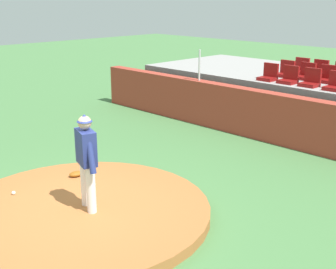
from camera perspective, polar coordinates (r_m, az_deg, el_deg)
The scene contains 17 objects.
ground_plane at distance 8.61m, azimuth -10.70°, elevation -10.01°, with size 60.00×60.00×0.00m, color #477741.
pitchers_mound at distance 8.56m, azimuth -10.74°, elevation -9.44°, with size 4.69×4.69×0.19m, color #A56132.
pitcher at distance 8.05m, azimuth -10.18°, elevation -2.56°, with size 0.76×0.39×1.75m.
baseball at distance 9.33m, azimuth -18.77°, elevation -6.93°, with size 0.07×0.07×0.07m, color white.
fielding_glove at distance 9.88m, azimuth -11.44°, elevation -4.86°, with size 0.30×0.20×0.11m, color #905016.
brick_barrier at distance 12.72m, azimuth 13.29°, elevation 2.01°, with size 13.98×0.40×1.36m, color #A1382A.
fence_post_left at distance 14.13m, azimuth 3.96°, elevation 8.66°, with size 0.06×0.06×0.95m, color silver.
bleacher_platform at distance 15.14m, azimuth 19.11°, elevation 4.05°, with size 12.04×4.39×1.45m, color gray.
stadium_chair_0 at distance 14.03m, azimuth 12.51°, elevation 7.28°, with size 0.48×0.44×0.50m.
stadium_chair_1 at distance 13.68m, azimuth 14.91°, elevation 6.88°, with size 0.48×0.44×0.50m.
stadium_chair_2 at distance 13.37m, azimuth 17.43°, elevation 6.45°, with size 0.48×0.44×0.50m.
stadium_chair_3 at distance 13.02m, azimuth 20.24°, elevation 5.91°, with size 0.48×0.44×0.50m.
stadium_chair_4 at distance 14.81m, azimuth 14.49°, elevation 7.64°, with size 0.48×0.44×0.50m.
stadium_chair_5 at distance 14.46m, azimuth 16.91°, elevation 7.23°, with size 0.48×0.44×0.50m.
stadium_chair_6 at distance 14.15m, azimuth 19.18°, elevation 6.83°, with size 0.48×0.44×0.50m.
stadium_chair_8 at distance 15.56m, azimuth 16.24°, elevation 7.93°, with size 0.48×0.44×0.50m.
stadium_chair_9 at distance 15.23m, azimuth 18.41°, elevation 7.56°, with size 0.48×0.44×0.50m.
Camera 1 is at (6.47, -4.17, 3.86)m, focal length 48.70 mm.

